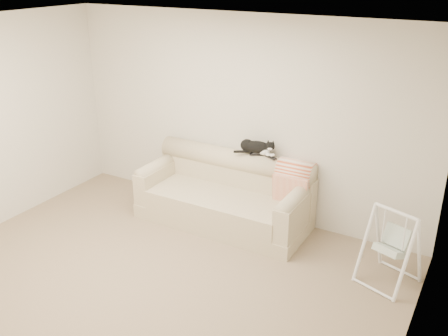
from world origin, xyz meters
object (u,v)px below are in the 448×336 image
object	(u,v)px
baby_swing	(392,246)
sofa	(226,196)
tuxedo_cat	(257,147)
remote_b	(271,157)
remote_a	(257,154)

from	to	relation	value
baby_swing	sofa	bearing A→B (deg)	171.31
sofa	tuxedo_cat	xyz separation A→B (m)	(0.31, 0.24, 0.65)
sofa	remote_b	distance (m)	0.79
sofa	tuxedo_cat	distance (m)	0.76
remote_a	tuxedo_cat	xyz separation A→B (m)	(-0.01, 0.01, 0.09)
remote_b	tuxedo_cat	world-z (taller)	tuxedo_cat
remote_a	remote_b	bearing A→B (deg)	-0.50
sofa	remote_b	size ratio (longest dim) A/B	12.61
sofa	tuxedo_cat	world-z (taller)	tuxedo_cat
remote_a	remote_b	xyz separation A→B (m)	(0.20, -0.00, -0.00)
remote_b	baby_swing	size ratio (longest dim) A/B	0.20
remote_b	baby_swing	distance (m)	1.81
sofa	remote_a	distance (m)	0.68
tuxedo_cat	baby_swing	size ratio (longest dim) A/B	0.61
sofa	baby_swing	bearing A→B (deg)	-8.69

